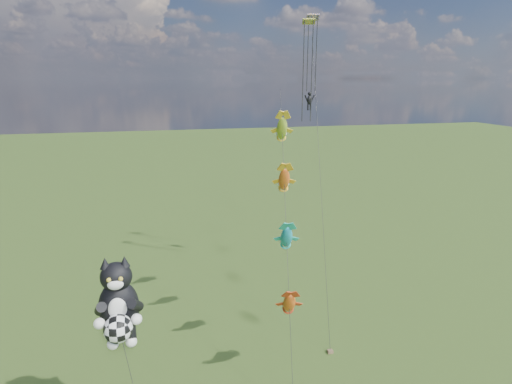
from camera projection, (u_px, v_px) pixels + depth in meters
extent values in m
ellipsoid|color=black|center=(119.00, 307.00, 23.55)|extent=(2.72, 2.50, 3.19)
ellipsoid|color=black|center=(116.00, 277.00, 22.97)|extent=(2.16, 2.07, 1.61)
cone|color=black|center=(105.00, 263.00, 22.65)|extent=(0.73, 0.73, 0.60)
cone|color=black|center=(125.00, 261.00, 22.87)|extent=(0.73, 0.73, 0.60)
ellipsoid|color=white|center=(115.00, 285.00, 22.40)|extent=(0.93, 0.71, 0.58)
ellipsoid|color=white|center=(118.00, 309.00, 22.77)|extent=(1.06, 0.74, 1.31)
sphere|color=gold|center=(109.00, 280.00, 22.19)|extent=(0.24, 0.24, 0.24)
sphere|color=gold|center=(121.00, 279.00, 22.32)|extent=(0.24, 0.24, 0.24)
sphere|color=white|center=(99.00, 324.00, 22.43)|extent=(0.60, 0.60, 0.60)
sphere|color=white|center=(137.00, 319.00, 22.84)|extent=(0.60, 0.60, 0.60)
sphere|color=white|center=(113.00, 344.00, 23.85)|extent=(0.64, 0.64, 0.64)
sphere|color=white|center=(131.00, 342.00, 24.07)|extent=(0.64, 0.64, 0.64)
sphere|color=white|center=(118.00, 329.00, 22.42)|extent=(1.52, 1.52, 1.52)
cylinder|color=black|center=(286.00, 226.00, 30.25)|extent=(3.44, 15.47, 18.52)
ellipsoid|color=orange|center=(289.00, 303.00, 27.94)|extent=(1.26, 2.31, 2.37)
ellipsoid|color=#197CBF|center=(287.00, 237.00, 29.90)|extent=(1.26, 2.31, 2.37)
ellipsoid|color=red|center=(284.00, 179.00, 31.87)|extent=(1.26, 2.31, 2.37)
ellipsoid|color=green|center=(282.00, 129.00, 33.83)|extent=(1.26, 2.31, 2.37)
cube|color=brown|center=(330.00, 351.00, 31.40)|extent=(0.40, 0.30, 0.22)
cylinder|color=black|center=(320.00, 171.00, 36.64)|extent=(3.99, 16.63, 23.36)
cube|color=green|center=(309.00, 21.00, 38.65)|extent=(1.24, 0.85, 0.52)
cylinder|color=black|center=(303.00, 74.00, 39.74)|extent=(0.08, 0.08, 9.14)
cylinder|color=black|center=(311.00, 74.00, 39.91)|extent=(0.08, 0.08, 9.14)
cube|color=#1A30BF|center=(313.00, 17.00, 41.43)|extent=(1.33, 0.95, 0.63)
cylinder|color=black|center=(308.00, 56.00, 42.26)|extent=(0.08, 0.08, 7.23)
cylinder|color=black|center=(316.00, 56.00, 42.45)|extent=(0.08, 0.08, 7.23)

